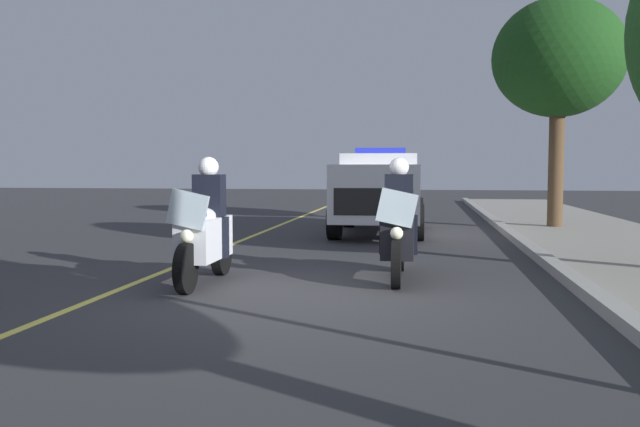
# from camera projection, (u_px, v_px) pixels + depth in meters

# --- Properties ---
(ground_plane) EXTENTS (80.00, 80.00, 0.00)m
(ground_plane) POSITION_uv_depth(u_px,v_px,m) (301.00, 294.00, 8.22)
(ground_plane) COLOR #333335
(curb_strip) EXTENTS (48.00, 0.24, 0.15)m
(curb_strip) POSITION_uv_depth(u_px,v_px,m) (594.00, 296.00, 7.68)
(curb_strip) COLOR #9E9B93
(curb_strip) RESTS_ON ground
(lane_stripe_center) EXTENTS (48.00, 0.12, 0.01)m
(lane_stripe_center) POSITION_uv_depth(u_px,v_px,m) (122.00, 288.00, 8.58)
(lane_stripe_center) COLOR #E0D14C
(lane_stripe_center) RESTS_ON ground
(police_motorcycle_lead_left) EXTENTS (2.14, 0.56, 1.72)m
(police_motorcycle_lead_left) POSITION_uv_depth(u_px,v_px,m) (205.00, 232.00, 8.90)
(police_motorcycle_lead_left) COLOR black
(police_motorcycle_lead_left) RESTS_ON ground
(police_motorcycle_lead_right) EXTENTS (2.14, 0.56, 1.72)m
(police_motorcycle_lead_right) POSITION_uv_depth(u_px,v_px,m) (398.00, 230.00, 9.27)
(police_motorcycle_lead_right) COLOR black
(police_motorcycle_lead_right) RESTS_ON ground
(police_suv) EXTENTS (4.92, 2.10, 2.05)m
(police_suv) POSITION_uv_depth(u_px,v_px,m) (380.00, 189.00, 15.79)
(police_suv) COLOR silver
(police_suv) RESTS_ON ground
(tree_far_back) EXTENTS (3.25, 3.25, 5.68)m
(tree_far_back) POSITION_uv_depth(u_px,v_px,m) (559.00, 59.00, 16.34)
(tree_far_back) COLOR #4C3823
(tree_far_back) RESTS_ON sidewalk_strip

